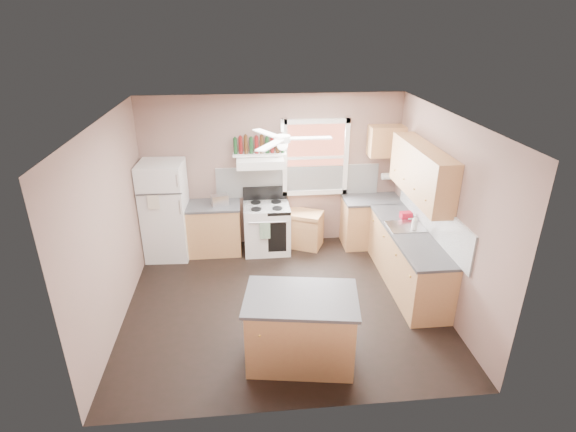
{
  "coord_description": "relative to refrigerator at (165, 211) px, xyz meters",
  "views": [
    {
      "loc": [
        -0.48,
        -5.52,
        3.85
      ],
      "look_at": [
        0.1,
        0.3,
        1.25
      ],
      "focal_mm": 28.0,
      "sensor_mm": 36.0,
      "label": 1
    }
  ],
  "objects": [
    {
      "name": "wine_bottles",
      "position": [
        1.63,
        0.23,
        1.03
      ],
      "size": [
        0.86,
        0.06,
        0.31
      ],
      "color": "#143819",
      "rests_on": "bottle_shelf"
    },
    {
      "name": "window_frame",
      "position": [
        2.61,
        0.32,
        0.75
      ],
      "size": [
        1.16,
        0.07,
        1.36
      ],
      "primitive_type": "cube",
      "color": "white",
      "rests_on": "wall_back"
    },
    {
      "name": "cart",
      "position": [
        2.38,
        0.11,
        -0.51
      ],
      "size": [
        0.79,
        0.68,
        0.66
      ],
      "primitive_type": "cube",
      "rotation": [
        0.0,
        0.0,
        -0.43
      ],
      "color": "#B57A4B",
      "rests_on": "floor"
    },
    {
      "name": "base_cabinet_left",
      "position": [
        0.8,
        0.06,
        -0.42
      ],
      "size": [
        0.9,
        0.6,
        0.86
      ],
      "primitive_type": "cube",
      "color": "#B57A4B",
      "rests_on": "floor"
    },
    {
      "name": "floor",
      "position": [
        1.86,
        -1.64,
        -0.85
      ],
      "size": [
        4.5,
        4.5,
        0.0
      ],
      "primitive_type": "plane",
      "color": "black",
      "rests_on": "ground"
    },
    {
      "name": "wall_back",
      "position": [
        1.86,
        0.39,
        0.5
      ],
      "size": [
        4.5,
        0.05,
        2.7
      ],
      "primitive_type": "cube",
      "color": "#84665A",
      "rests_on": "ground"
    },
    {
      "name": "wall_right",
      "position": [
        4.13,
        -1.64,
        0.5
      ],
      "size": [
        0.05,
        4.0,
        2.7
      ],
      "primitive_type": "cube",
      "color": "#84665A",
      "rests_on": "ground"
    },
    {
      "name": "ceiling",
      "position": [
        1.86,
        -1.64,
        1.85
      ],
      "size": [
        4.5,
        4.5,
        0.0
      ],
      "primitive_type": "plane",
      "color": "white",
      "rests_on": "ground"
    },
    {
      "name": "island_top",
      "position": [
        1.96,
        -2.85,
        0.03
      ],
      "size": [
        1.43,
        1.05,
        0.04
      ],
      "primitive_type": "cube",
      "rotation": [
        0.0,
        0.0,
        -0.16
      ],
      "color": "#3D3D3F",
      "rests_on": "island"
    },
    {
      "name": "refrigerator",
      "position": [
        0.0,
        0.0,
        0.0
      ],
      "size": [
        0.75,
        0.73,
        1.69
      ],
      "primitive_type": "cube",
      "rotation": [
        0.0,
        0.0,
        -0.05
      ],
      "color": "white",
      "rests_on": "floor"
    },
    {
      "name": "backsplash_back",
      "position": [
        2.31,
        0.35,
        0.33
      ],
      "size": [
        2.9,
        0.03,
        0.55
      ],
      "primitive_type": "cube",
      "color": "white",
      "rests_on": "wall_back"
    },
    {
      "name": "counter_corner",
      "position": [
        3.61,
        0.06,
        0.03
      ],
      "size": [
        1.02,
        0.62,
        0.04
      ],
      "primitive_type": "cube",
      "color": "#3D3D3F",
      "rests_on": "base_cabinet_corner"
    },
    {
      "name": "ceiling_fan_hub",
      "position": [
        1.86,
        -1.64,
        1.6
      ],
      "size": [
        0.2,
        0.2,
        0.08
      ],
      "primitive_type": "cylinder",
      "color": "white",
      "rests_on": "ceiling"
    },
    {
      "name": "faucet",
      "position": [
        3.96,
        -1.14,
        0.12
      ],
      "size": [
        0.03,
        0.03,
        0.14
      ],
      "primitive_type": "cylinder",
      "color": "silver",
      "rests_on": "sink"
    },
    {
      "name": "counter_right",
      "position": [
        3.8,
        -1.34,
        0.03
      ],
      "size": [
        0.62,
        2.22,
        0.04
      ],
      "primitive_type": "cube",
      "color": "#3D3D3F",
      "rests_on": "base_cabinet_right"
    },
    {
      "name": "stove",
      "position": [
        1.72,
        0.0,
        -0.42
      ],
      "size": [
        0.79,
        0.64,
        0.86
      ],
      "primitive_type": "cube",
      "rotation": [
        0.0,
        0.0,
        0.0
      ],
      "color": "white",
      "rests_on": "floor"
    },
    {
      "name": "range_hood",
      "position": [
        1.63,
        0.11,
        0.77
      ],
      "size": [
        0.78,
        0.5,
        0.14
      ],
      "primitive_type": "cube",
      "color": "white",
      "rests_on": "wall_back"
    },
    {
      "name": "soap_bottle",
      "position": [
        3.88,
        -1.26,
        0.18
      ],
      "size": [
        0.11,
        0.12,
        0.25
      ],
      "primitive_type": "imported",
      "rotation": [
        0.0,
        0.0,
        2.9
      ],
      "color": "silver",
      "rests_on": "counter_right"
    },
    {
      "name": "red_caddy",
      "position": [
        3.91,
        -0.82,
        0.1
      ],
      "size": [
        0.19,
        0.13,
        0.1
      ],
      "primitive_type": "cube",
      "rotation": [
        0.0,
        0.0,
        0.06
      ],
      "color": "#B00F23",
      "rests_on": "counter_right"
    },
    {
      "name": "window_view",
      "position": [
        2.61,
        0.34,
        0.75
      ],
      "size": [
        1.0,
        0.02,
        1.2
      ],
      "primitive_type": "cube",
      "color": "brown",
      "rests_on": "wall_back"
    },
    {
      "name": "island",
      "position": [
        1.96,
        -2.85,
        -0.42
      ],
      "size": [
        1.34,
        0.97,
        0.86
      ],
      "primitive_type": "cube",
      "rotation": [
        0.0,
        0.0,
        -0.16
      ],
      "color": "#B57A4B",
      "rests_on": "floor"
    },
    {
      "name": "base_cabinet_right",
      "position": [
        3.81,
        -1.34,
        -0.42
      ],
      "size": [
        0.6,
        2.2,
        0.86
      ],
      "primitive_type": "cube",
      "color": "#B57A4B",
      "rests_on": "floor"
    },
    {
      "name": "counter_left",
      "position": [
        0.8,
        0.06,
        0.03
      ],
      "size": [
        0.92,
        0.62,
        0.04
      ],
      "primitive_type": "cube",
      "color": "#3D3D3F",
      "rests_on": "base_cabinet_left"
    },
    {
      "name": "upper_cabinet_right",
      "position": [
        3.94,
        -1.14,
        0.93
      ],
      "size": [
        0.33,
        1.8,
        0.76
      ],
      "primitive_type": "cube",
      "color": "#B57A4B",
      "rests_on": "wall_right"
    },
    {
      "name": "backsplash_right",
      "position": [
        4.09,
        -1.34,
        0.33
      ],
      "size": [
        0.03,
        2.6,
        0.55
      ],
      "primitive_type": "cube",
      "color": "white",
      "rests_on": "wall_right"
    },
    {
      "name": "upper_cabinet_corner",
      "position": [
        3.81,
        0.19,
        1.05
      ],
      "size": [
        0.6,
        0.33,
        0.52
      ],
      "primitive_type": "cube",
      "color": "#B57A4B",
      "rests_on": "wall_back"
    },
    {
      "name": "base_cabinet_corner",
      "position": [
        3.61,
        0.06,
        -0.42
      ],
      "size": [
        1.0,
        0.6,
        0.86
      ],
      "primitive_type": "cube",
      "color": "#B57A4B",
      "rests_on": "floor"
    },
    {
      "name": "toaster",
      "position": [
        0.92,
        0.03,
        0.14
      ],
      "size": [
        0.31,
        0.23,
        0.18
      ],
      "primitive_type": "cube",
      "rotation": [
        0.0,
        0.0,
        0.26
      ],
      "color": "silver",
      "rests_on": "counter_left"
    },
    {
      "name": "paper_towel",
      "position": [
        3.93,
        0.22,
        0.4
      ],
      "size": [
        0.26,
        0.12,
        0.12
      ],
      "primitive_type": "cylinder",
      "rotation": [
        0.0,
        1.57,
        0.0
      ],
      "color": "white",
      "rests_on": "wall_back"
    },
    {
      "name": "wall_left",
      "position": [
        -0.42,
        -1.64,
        0.5
      ],
      "size": [
        0.05,
        4.0,
        2.7
      ],
      "primitive_type": "cube",
      "color": "#84665A",
      "rests_on": "ground"
    },
    {
      "name": "bottle_shelf",
      "position": [
        1.63,
        0.23,
        0.87
      ],
      "size": [
        0.9,
        0.26,
        0.03
      ],
      "primitive_type": "cube",
      "color": "white",
      "rests_on": "range_hood"
    },
    {
      "name": "sink",
      "position": [
        3.8,
        -1.14,
        0.05
      ],
      "size": [
        0.55,
        0.45,
        0.03
      ],
      "primitive_type": "cube",
      "color": "silver",
      "rests_on": "counter_right"
    }
  ]
}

